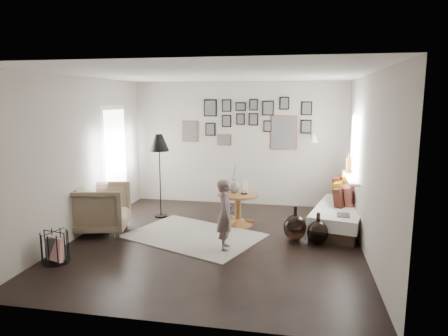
% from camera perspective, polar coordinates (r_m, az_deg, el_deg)
% --- Properties ---
extents(ground, '(4.80, 4.80, 0.00)m').
position_cam_1_polar(ground, '(6.47, -1.28, -10.38)').
color(ground, black).
rests_on(ground, ground).
extents(wall_back, '(4.50, 0.00, 4.50)m').
position_cam_1_polar(wall_back, '(8.49, 2.05, 3.49)').
color(wall_back, '#A29A8E').
rests_on(wall_back, ground).
extents(wall_front, '(4.50, 0.00, 4.50)m').
position_cam_1_polar(wall_front, '(3.87, -8.72, -4.23)').
color(wall_front, '#A29A8E').
rests_on(wall_front, ground).
extents(wall_left, '(0.00, 4.80, 4.80)m').
position_cam_1_polar(wall_left, '(6.96, -19.76, 1.53)').
color(wall_left, '#A29A8E').
rests_on(wall_left, ground).
extents(wall_right, '(0.00, 4.80, 4.80)m').
position_cam_1_polar(wall_right, '(6.09, 19.86, 0.42)').
color(wall_right, '#A29A8E').
rests_on(wall_right, ground).
extents(ceiling, '(4.80, 4.80, 0.00)m').
position_cam_1_polar(ceiling, '(6.08, -1.37, 13.27)').
color(ceiling, white).
rests_on(ceiling, wall_back).
extents(door_left, '(0.00, 2.14, 2.14)m').
position_cam_1_polar(door_left, '(8.04, -15.27, 0.99)').
color(door_left, white).
rests_on(door_left, wall_left).
extents(window_right, '(0.15, 1.32, 1.30)m').
position_cam_1_polar(window_right, '(7.45, 17.53, -0.71)').
color(window_right, white).
rests_on(window_right, wall_right).
extents(gallery_wall, '(2.74, 0.03, 1.08)m').
position_cam_1_polar(gallery_wall, '(8.39, 4.00, 6.43)').
color(gallery_wall, brown).
rests_on(gallery_wall, wall_back).
extents(wall_sconce, '(0.18, 0.36, 0.16)m').
position_cam_1_polar(wall_sconce, '(8.11, 12.68, 4.12)').
color(wall_sconce, white).
rests_on(wall_sconce, wall_back).
extents(rug, '(2.48, 2.13, 0.01)m').
position_cam_1_polar(rug, '(6.70, -4.36, -9.62)').
color(rug, beige).
rests_on(rug, ground).
extents(pedestal_table, '(0.73, 0.73, 0.57)m').
position_cam_1_polar(pedestal_table, '(7.22, 2.01, -6.03)').
color(pedestal_table, brown).
rests_on(pedestal_table, ground).
extents(vase, '(0.21, 0.21, 0.52)m').
position_cam_1_polar(vase, '(7.14, 1.42, -2.36)').
color(vase, black).
rests_on(vase, pedestal_table).
extents(candles, '(0.12, 0.12, 0.27)m').
position_cam_1_polar(candles, '(7.09, 2.91, -2.68)').
color(candles, black).
rests_on(candles, pedestal_table).
extents(daybed, '(1.17, 1.89, 0.87)m').
position_cam_1_polar(daybed, '(7.33, 16.14, -6.05)').
color(daybed, black).
rests_on(daybed, ground).
extents(magazine_on_daybed, '(0.21, 0.28, 0.01)m').
position_cam_1_polar(magazine_on_daybed, '(6.69, 16.68, -6.46)').
color(magazine_on_daybed, black).
rests_on(magazine_on_daybed, daybed).
extents(armchair, '(1.07, 1.06, 0.81)m').
position_cam_1_polar(armchair, '(7.12, -17.11, -5.51)').
color(armchair, '#73654E').
rests_on(armchair, ground).
extents(armchair_cushion, '(0.44, 0.45, 0.17)m').
position_cam_1_polar(armchair_cushion, '(7.14, -16.96, -4.83)').
color(armchair_cushion, white).
rests_on(armchair_cushion, armchair).
extents(floor_lamp, '(0.37, 0.37, 1.59)m').
position_cam_1_polar(floor_lamp, '(7.57, -9.25, 3.15)').
color(floor_lamp, black).
rests_on(floor_lamp, ground).
extents(magazine_basket, '(0.41, 0.41, 0.44)m').
position_cam_1_polar(magazine_basket, '(6.07, -23.00, -10.38)').
color(magazine_basket, black).
rests_on(magazine_basket, ground).
extents(demijohn_large, '(0.37, 0.37, 0.56)m').
position_cam_1_polar(demijohn_large, '(6.54, 10.10, -8.32)').
color(demijohn_large, black).
rests_on(demijohn_large, ground).
extents(demijohn_small, '(0.33, 0.33, 0.51)m').
position_cam_1_polar(demijohn_small, '(6.44, 13.23, -8.95)').
color(demijohn_small, black).
rests_on(demijohn_small, ground).
extents(child, '(0.32, 0.43, 1.07)m').
position_cam_1_polar(child, '(5.97, 0.20, -6.70)').
color(child, brown).
rests_on(child, ground).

